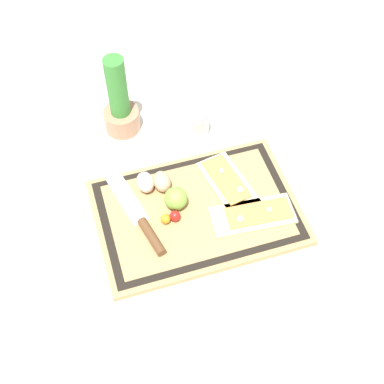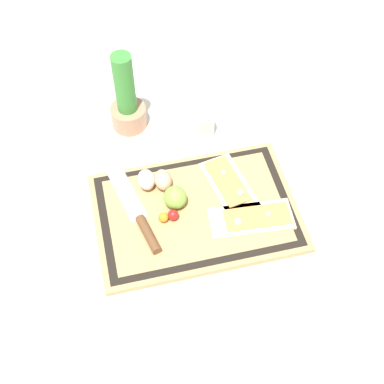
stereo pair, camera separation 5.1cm
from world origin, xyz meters
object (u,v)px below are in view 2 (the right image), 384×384
pizza_slice_near (252,218)px  egg_pink (146,180)px  knife (141,221)px  sauce_jar (199,124)px  cherry_tomato_yellow (164,217)px  lime (175,197)px  cherry_tomato_red (173,215)px  herb_pot (127,103)px  pizza_slice_far (230,185)px  egg_brown (163,180)px

pizza_slice_near → egg_pink: egg_pink is taller
knife → sauce_jar: (0.20, 0.25, 0.01)m
pizza_slice_near → knife: bearing=168.6°
pizza_slice_near → cherry_tomato_yellow: size_ratio=8.64×
lime → cherry_tomato_red: bearing=-109.4°
pizza_slice_near → sauce_jar: size_ratio=2.35×
cherry_tomato_yellow → herb_pot: 0.34m
pizza_slice_near → egg_pink: size_ratio=3.57×
herb_pot → egg_pink: bearing=-88.3°
cherry_tomato_red → herb_pot: size_ratio=0.11×
pizza_slice_near → knife: (-0.25, 0.05, 0.00)m
egg_pink → herb_pot: 0.23m
lime → knife: bearing=-159.7°
knife → cherry_tomato_red: size_ratio=10.70×
cherry_tomato_red → knife: bearing=176.4°
lime → herb_pot: (-0.06, 0.30, 0.03)m
pizza_slice_far → egg_brown: egg_brown is taller
cherry_tomato_yellow → sauce_jar: (0.15, 0.26, 0.01)m
pizza_slice_far → knife: bearing=-166.9°
cherry_tomato_yellow → egg_brown: bearing=79.1°
lime → egg_brown: bearing=105.2°
knife → cherry_tomato_red: bearing=-3.6°
herb_pot → knife: bearing=-94.4°
egg_brown → cherry_tomato_yellow: 0.10m
pizza_slice_far → cherry_tomato_red: 0.16m
cherry_tomato_yellow → herb_pot: size_ratio=0.10×
pizza_slice_far → lime: lime is taller
herb_pot → egg_brown: bearing=-79.1°
sauce_jar → knife: bearing=-128.2°
egg_pink → cherry_tomato_red: (0.04, -0.11, -0.01)m
egg_pink → cherry_tomato_yellow: egg_pink is taller
egg_brown → lime: (0.02, -0.06, 0.01)m
pizza_slice_near → egg_pink: 0.27m
egg_pink → cherry_tomato_yellow: 0.11m
cherry_tomato_red → sauce_jar: size_ratio=0.30×
pizza_slice_near → sauce_jar: 0.31m
lime → cherry_tomato_yellow: (-0.04, -0.04, -0.02)m
sauce_jar → lime: bearing=-116.9°
cherry_tomato_red → lime: bearing=70.6°
knife → cherry_tomato_yellow: (0.05, -0.01, 0.00)m
egg_pink → sauce_jar: 0.22m
pizza_slice_far → knife: 0.23m
cherry_tomato_yellow → cherry_tomato_red: bearing=1.5°
egg_brown → cherry_tomato_red: 0.10m
knife → cherry_tomato_red: cherry_tomato_red is taller
knife → lime: (0.09, 0.03, 0.02)m
pizza_slice_far → knife: (-0.23, -0.05, 0.00)m
pizza_slice_near → egg_brown: 0.23m
knife → lime: bearing=20.3°
pizza_slice_far → lime: 0.14m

